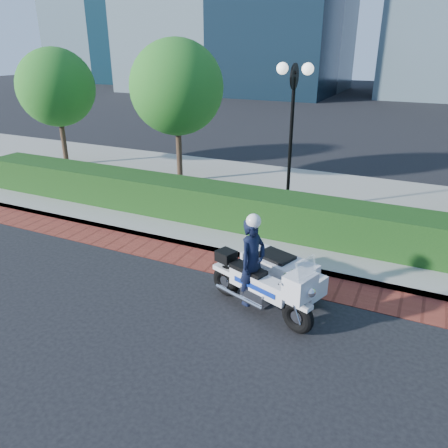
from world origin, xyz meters
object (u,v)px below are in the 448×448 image
at_px(lamppost, 292,116).
at_px(police_motorcycle, 268,273).
at_px(tree_a, 56,88).
at_px(tree_b, 177,88).

relative_size(lamppost, police_motorcycle, 1.77).
relative_size(tree_a, tree_b, 0.94).
height_order(tree_a, police_motorcycle, tree_a).
bearing_deg(police_motorcycle, tree_b, 151.96).
height_order(lamppost, tree_a, tree_a).
bearing_deg(police_motorcycle, lamppost, 122.57).
distance_m(lamppost, police_motorcycle, 5.43).
distance_m(tree_a, tree_b, 5.50).
relative_size(tree_b, police_motorcycle, 2.06).
xyz_separation_m(lamppost, police_motorcycle, (1.14, -4.80, -2.28)).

